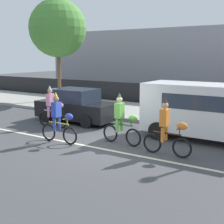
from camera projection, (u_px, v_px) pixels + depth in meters
ground_plane at (107, 145)px, 11.51m from camera, size 80.00×80.00×0.00m
road_centre_line at (99, 148)px, 11.09m from camera, size 36.00×0.14×0.01m
sidewalk_curb at (173, 115)px, 16.87m from camera, size 60.00×5.00×0.15m
fence_line at (191, 97)px, 19.16m from camera, size 40.00×0.08×1.40m
building_backdrop at (209, 62)px, 26.68m from camera, size 28.00×8.00×5.39m
parade_cyclist_pink at (52, 109)px, 14.25m from camera, size 1.72×0.50×1.92m
parade_cyclist_cobalt at (59, 121)px, 11.68m from camera, size 1.72×0.50×1.92m
parade_cyclist_lime at (122, 122)px, 11.47m from camera, size 1.72×0.50×1.92m
parade_cyclist_orange at (168, 131)px, 10.17m from camera, size 1.72×0.50×1.92m
parked_van_white at (212, 108)px, 11.90m from camera, size 5.00×2.22×2.18m
parked_car_black at (76, 106)px, 15.44m from camera, size 4.10×1.92×1.64m
street_tree_near_lamp at (58, 28)px, 21.16m from camera, size 3.90×3.90×6.87m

